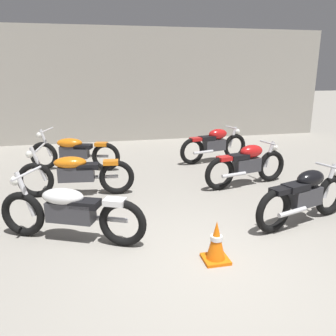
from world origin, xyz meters
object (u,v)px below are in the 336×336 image
at_px(motorcycle_left_row_0, 70,210).
at_px(traffic_cone, 216,242).
at_px(motorcycle_right_row_0, 305,195).
at_px(motorcycle_left_row_1, 76,173).
at_px(motorcycle_left_row_2, 74,151).
at_px(motorcycle_right_row_2, 215,144).
at_px(motorcycle_right_row_1, 247,164).

xyz_separation_m(motorcycle_left_row_0, traffic_cone, (1.79, -0.97, -0.19)).
bearing_deg(motorcycle_right_row_0, motorcycle_left_row_1, 149.48).
xyz_separation_m(motorcycle_left_row_2, motorcycle_right_row_2, (3.51, 0.02, 0.01)).
bearing_deg(traffic_cone, motorcycle_right_row_2, 70.33).
relative_size(motorcycle_right_row_2, traffic_cone, 3.60).
height_order(motorcycle_left_row_0, motorcycle_right_row_0, motorcycle_left_row_0).
xyz_separation_m(motorcycle_left_row_1, motorcycle_right_row_2, (3.43, 1.84, 0.01)).
bearing_deg(traffic_cone, motorcycle_left_row_0, 151.61).
xyz_separation_m(motorcycle_right_row_0, traffic_cone, (-1.73, -0.78, -0.20)).
bearing_deg(motorcycle_left_row_0, motorcycle_left_row_2, 90.81).
xyz_separation_m(motorcycle_left_row_0, motorcycle_right_row_2, (3.46, 3.70, 0.01)).
height_order(motorcycle_left_row_2, traffic_cone, motorcycle_left_row_2).
distance_m(motorcycle_left_row_2, traffic_cone, 5.01).
distance_m(motorcycle_right_row_1, traffic_cone, 3.16).
bearing_deg(motorcycle_left_row_2, traffic_cone, -68.36).
relative_size(motorcycle_left_row_2, motorcycle_right_row_2, 1.09).
distance_m(motorcycle_left_row_1, motorcycle_right_row_0, 4.05).
bearing_deg(motorcycle_right_row_0, motorcycle_right_row_2, 90.83).
distance_m(motorcycle_left_row_2, motorcycle_right_row_2, 3.51).
bearing_deg(motorcycle_right_row_0, motorcycle_right_row_1, 92.25).
height_order(motorcycle_left_row_0, motorcycle_left_row_2, same).
bearing_deg(motorcycle_left_row_1, traffic_cone, -58.13).
height_order(motorcycle_left_row_1, traffic_cone, motorcycle_left_row_1).
relative_size(motorcycle_left_row_0, motorcycle_left_row_1, 0.93).
xyz_separation_m(motorcycle_right_row_1, motorcycle_right_row_2, (0.02, 1.99, 0.00)).
bearing_deg(motorcycle_left_row_0, motorcycle_right_row_2, 46.91).
xyz_separation_m(motorcycle_left_row_2, traffic_cone, (1.84, -4.65, -0.19)).
bearing_deg(motorcycle_left_row_2, motorcycle_right_row_2, 0.31).
bearing_deg(motorcycle_right_row_2, motorcycle_left_row_2, -179.69).
xyz_separation_m(motorcycle_left_row_2, motorcycle_right_row_1, (3.50, -1.97, 0.01)).
bearing_deg(motorcycle_right_row_1, traffic_cone, -121.59).
xyz_separation_m(motorcycle_left_row_0, motorcycle_right_row_1, (3.44, 1.72, 0.01)).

